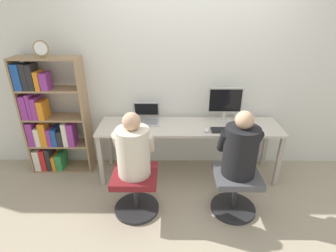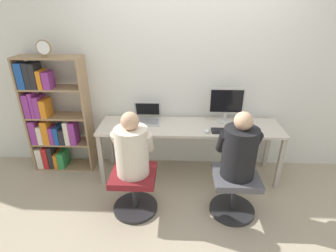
# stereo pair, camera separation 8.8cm
# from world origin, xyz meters

# --- Properties ---
(ground_plane) EXTENTS (14.00, 14.00, 0.00)m
(ground_plane) POSITION_xyz_m (0.00, 0.00, 0.00)
(ground_plane) COLOR tan
(wall_back) EXTENTS (10.00, 0.05, 2.60)m
(wall_back) POSITION_xyz_m (0.00, 0.62, 1.30)
(wall_back) COLOR silver
(wall_back) RESTS_ON ground_plane
(desk) EXTENTS (2.22, 0.55, 0.70)m
(desk) POSITION_xyz_m (0.00, 0.28, 0.63)
(desk) COLOR beige
(desk) RESTS_ON ground_plane
(desktop_monitor) EXTENTS (0.44, 0.20, 0.44)m
(desktop_monitor) POSITION_xyz_m (0.45, 0.43, 0.93)
(desktop_monitor) COLOR beige
(desktop_monitor) RESTS_ON desk
(laptop) EXTENTS (0.34, 0.33, 0.23)m
(laptop) POSITION_xyz_m (-0.54, 0.40, 0.75)
(laptop) COLOR #B7B7BC
(laptop) RESTS_ON desk
(keyboard) EXTENTS (0.44, 0.13, 0.03)m
(keyboard) POSITION_xyz_m (0.46, 0.13, 0.72)
(keyboard) COLOR #232326
(keyboard) RESTS_ON desk
(computer_mouse_by_keyboard) EXTENTS (0.06, 0.09, 0.03)m
(computer_mouse_by_keyboard) POSITION_xyz_m (0.19, 0.11, 0.72)
(computer_mouse_by_keyboard) COLOR silver
(computer_mouse_by_keyboard) RESTS_ON desk
(office_chair_left) EXTENTS (0.48, 0.48, 0.48)m
(office_chair_left) POSITION_xyz_m (0.46, -0.40, 0.28)
(office_chair_left) COLOR #262628
(office_chair_left) RESTS_ON ground_plane
(office_chair_right) EXTENTS (0.48, 0.48, 0.48)m
(office_chair_right) POSITION_xyz_m (-0.60, -0.40, 0.28)
(office_chair_right) COLOR #262628
(office_chair_right) RESTS_ON ground_plane
(person_at_monitor) EXTENTS (0.41, 0.36, 0.68)m
(person_at_monitor) POSITION_xyz_m (0.46, -0.39, 0.77)
(person_at_monitor) COLOR black
(person_at_monitor) RESTS_ON office_chair_left
(person_at_laptop) EXTENTS (0.41, 0.35, 0.67)m
(person_at_laptop) POSITION_xyz_m (-0.60, -0.40, 0.76)
(person_at_laptop) COLOR beige
(person_at_laptop) RESTS_ON office_chair_right
(bookshelf) EXTENTS (0.79, 0.28, 1.51)m
(bookshelf) POSITION_xyz_m (-1.77, 0.38, 0.69)
(bookshelf) COLOR #997A56
(bookshelf) RESTS_ON ground_plane
(desk_clock) EXTENTS (0.17, 0.03, 0.19)m
(desk_clock) POSITION_xyz_m (-1.66, 0.32, 1.61)
(desk_clock) COLOR olive
(desk_clock) RESTS_ON bookshelf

